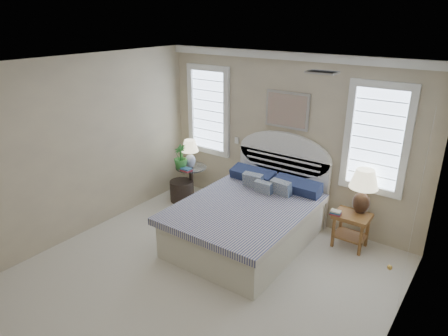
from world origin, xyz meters
TOP-DOWN VIEW (x-y plane):
  - floor at (0.00, 0.00)m, footprint 4.50×5.00m
  - ceiling at (0.00, 0.00)m, footprint 4.50×5.00m
  - wall_back at (0.00, 2.50)m, footprint 4.50×0.02m
  - wall_left at (-2.25, 0.00)m, footprint 0.02×5.00m
  - wall_right at (2.25, 0.00)m, footprint 0.02×5.00m
  - crown_molding at (0.00, 2.46)m, footprint 4.50×0.08m
  - hvac_vent at (1.20, 0.80)m, footprint 0.30×0.20m
  - switch_plate at (-0.95, 2.48)m, footprint 0.08×0.01m
  - window_left at (-1.55, 2.48)m, footprint 0.90×0.06m
  - window_right at (1.40, 2.48)m, footprint 0.90×0.06m
  - painting at (0.00, 2.46)m, footprint 0.74×0.04m
  - closet_door at (2.23, 1.20)m, footprint 0.02×1.80m
  - bed at (0.00, 1.46)m, footprint 1.72×2.28m
  - side_table_left at (-1.65, 2.05)m, footprint 0.56×0.56m
  - nightstand_right at (1.30, 2.15)m, footprint 0.50×0.40m
  - floor_pot at (-1.75, 1.88)m, footprint 0.52×0.52m
  - lamp_left at (-1.67, 2.06)m, footprint 0.39×0.39m
  - lamp_right at (1.36, 2.30)m, footprint 0.51×0.51m
  - potted_plant at (-1.74, 1.88)m, footprint 0.30×0.30m
  - books_left at (-1.59, 1.85)m, footprint 0.20×0.15m
  - books_right at (1.10, 2.00)m, footprint 0.17×0.14m

SIDE VIEW (x-z plane):
  - floor at x=0.00m, z-range -0.01..0.01m
  - floor_pot at x=-1.75m, z-range 0.00..0.38m
  - bed at x=0.00m, z-range -0.35..1.12m
  - nightstand_right at x=1.30m, z-range 0.12..0.65m
  - side_table_left at x=-1.65m, z-range 0.07..0.70m
  - books_right at x=1.10m, z-range 0.53..0.59m
  - books_left at x=-1.59m, z-range 0.63..0.68m
  - potted_plant at x=-1.74m, z-range 0.63..1.07m
  - lamp_right at x=1.36m, z-range 0.60..1.27m
  - lamp_left at x=-1.67m, z-range 0.69..1.19m
  - switch_plate at x=-0.95m, z-range 1.09..1.21m
  - closet_door at x=2.23m, z-range 0.00..2.40m
  - wall_back at x=0.00m, z-range 0.00..2.70m
  - wall_left at x=-2.25m, z-range 0.00..2.70m
  - wall_right at x=2.25m, z-range 0.00..2.70m
  - window_left at x=-1.55m, z-range 0.80..2.40m
  - window_right at x=1.40m, z-range 0.80..2.40m
  - painting at x=0.00m, z-range 1.53..2.11m
  - crown_molding at x=0.00m, z-range 2.58..2.70m
  - hvac_vent at x=1.20m, z-range 2.67..2.69m
  - ceiling at x=0.00m, z-range 2.70..2.71m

